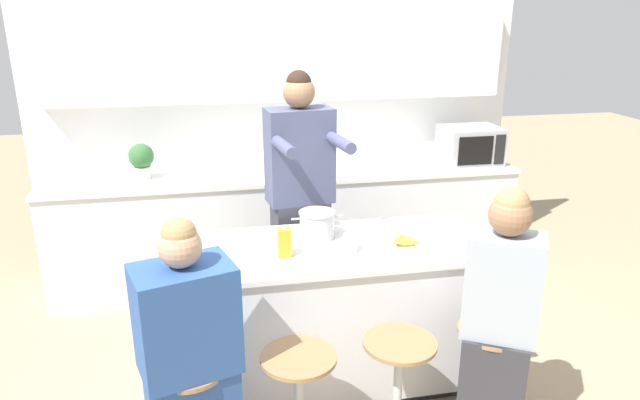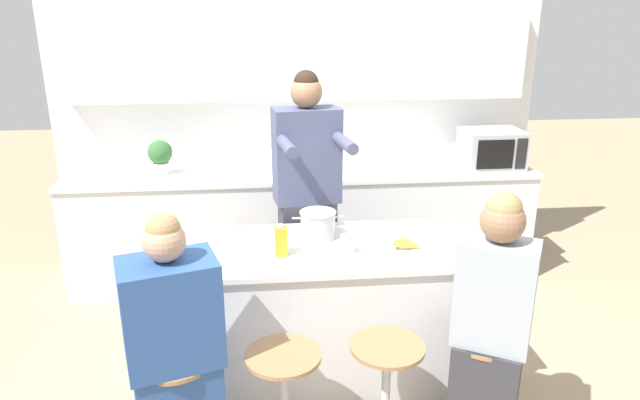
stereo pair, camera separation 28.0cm
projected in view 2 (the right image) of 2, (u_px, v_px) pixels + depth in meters
ground_plane at (321, 379)px, 3.50m from camera, size 16.00×16.00×0.00m
wall_back at (299, 87)px, 4.66m from camera, size 4.00×0.22×2.70m
back_counter at (303, 224)px, 4.70m from camera, size 3.71×0.67×0.93m
kitchen_island at (321, 314)px, 3.35m from camera, size 1.86×0.74×0.89m
bar_stool_center_right at (385, 399)px, 2.80m from camera, size 0.38×0.38×0.64m
bar_stool_rightmost at (482, 390)px, 2.86m from camera, size 0.38×0.38×0.64m
person_cooking at (307, 210)px, 3.74m from camera, size 0.49×0.60×1.80m
person_wrapped_blanket at (176, 362)px, 2.58m from camera, size 0.48×0.39×1.36m
person_seated_near at (490, 341)px, 2.72m from camera, size 0.41×0.38×1.40m
cooking_pot at (318, 225)px, 3.31m from camera, size 0.30×0.21×0.16m
fruit_bowl at (472, 252)px, 3.06m from camera, size 0.21×0.21×0.07m
coffee_cup_near at (348, 244)px, 3.11m from camera, size 0.11×0.08×0.10m
banana_bunch at (404, 243)px, 3.18m from camera, size 0.18×0.13×0.06m
juice_carton at (281, 241)px, 3.08m from camera, size 0.07×0.07×0.18m
microwave at (491, 149)px, 4.62m from camera, size 0.47×0.38×0.30m
potted_plant at (160, 155)px, 4.40m from camera, size 0.19×0.19×0.27m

